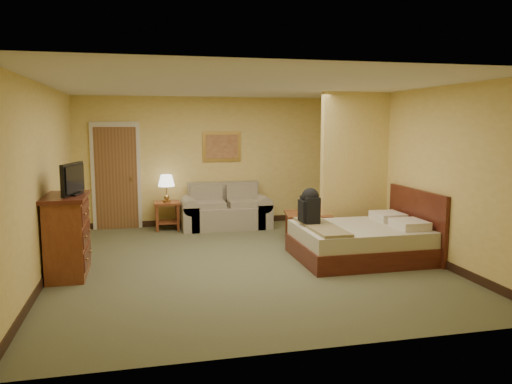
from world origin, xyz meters
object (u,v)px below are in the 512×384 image
object	(u,v)px
loveseat	(226,213)
coffee_table	(308,221)
dresser	(68,235)
bed	(363,240)

from	to	relation	value
loveseat	coffee_table	distance (m)	1.90
dresser	bed	size ratio (longest dim) A/B	0.57
loveseat	dresser	xyz separation A→B (m)	(-2.62, -2.65, 0.27)
coffee_table	dresser	size ratio (longest dim) A/B	0.81
dresser	bed	distance (m)	4.31
loveseat	coffee_table	world-z (taller)	loveseat
dresser	loveseat	bearing A→B (deg)	45.33
coffee_table	dresser	xyz separation A→B (m)	(-3.85, -1.20, 0.20)
loveseat	bed	world-z (taller)	bed
coffee_table	bed	bearing A→B (deg)	-71.43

